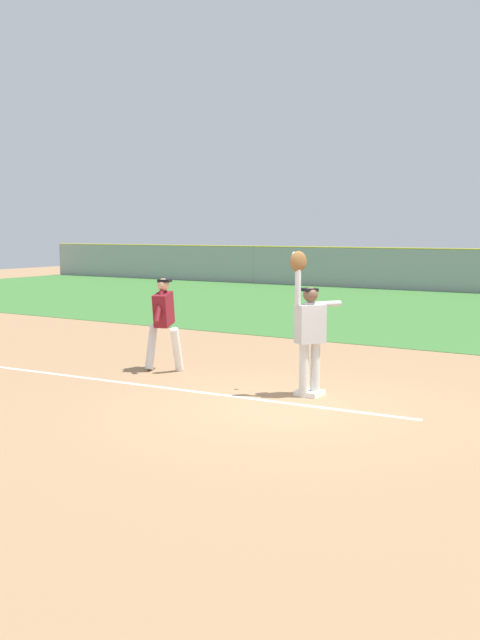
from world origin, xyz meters
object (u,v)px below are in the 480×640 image
fielder (309,326)px  runner (164,318)px  parked_car_blue (284,267)px  first_base (310,393)px  baseball (294,254)px  parked_car_red (382,271)px

fielder → runner: (-3.22, 0.46, -0.12)m
fielder → parked_car_blue: size_ratio=0.51×
first_base → fielder: bearing=-78.2°
fielder → runner: bearing=26.7°
runner → fielder: bearing=-26.0°
fielder → parked_car_blue: fielder is taller
baseball → parked_car_blue: bearing=118.9°
runner → baseball: bearing=-23.3°
runner → parked_car_blue: runner is taller
first_base → parked_car_blue: 26.95m
parked_car_blue → baseball: bearing=-60.1°
first_base → runner: (-3.20, 0.37, 0.96)m
runner → first_base: bearing=-24.5°
fielder → parked_car_blue: bearing=-25.8°
baseball → parked_car_blue: 26.73m
first_base → parked_car_red: 24.00m
parked_car_red → parked_car_blue: bearing=176.4°
fielder → parked_car_blue: 27.03m
fielder → parked_car_red: (-7.57, 22.86, -0.45)m
fielder → baseball: size_ratio=30.81×
first_base → parked_car_blue: (-13.26, 23.45, 0.63)m
runner → baseball: (2.85, -0.27, 1.22)m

